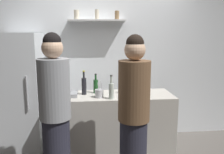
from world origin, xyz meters
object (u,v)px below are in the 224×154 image
refrigerator (22,93)px  utensil_holder (99,93)px  wine_bottle_dark_glass (84,85)px  wine_bottle_green_glass (96,86)px  baking_pan (65,94)px  person_brown_jacket (134,116)px  water_bottle_plastic (139,85)px  wine_bottle_amber_glass (129,85)px  person_grey_hoodie (55,114)px  wine_bottle_pale_glass (111,90)px

refrigerator → utensil_holder: refrigerator is taller
wine_bottle_dark_glass → wine_bottle_green_glass: bearing=21.3°
baking_pan → utensil_holder: bearing=-13.9°
wine_bottle_green_glass → person_brown_jacket: size_ratio=0.16×
baking_pan → person_brown_jacket: (0.81, -0.76, -0.06)m
wine_bottle_dark_glass → water_bottle_plastic: (0.79, 0.04, -0.03)m
refrigerator → wine_bottle_amber_glass: 1.57m
utensil_holder → person_brown_jacket: person_brown_jacket is taller
refrigerator → person_grey_hoodie: (0.61, -0.98, -0.00)m
wine_bottle_green_glass → person_brown_jacket: 0.98m
refrigerator → wine_bottle_amber_glass: bearing=-10.3°
utensil_holder → water_bottle_plastic: size_ratio=0.94×
water_bottle_plastic → utensil_holder: bearing=-159.2°
baking_pan → person_brown_jacket: 1.11m
person_grey_hoodie → wine_bottle_green_glass: bearing=158.9°
refrigerator → wine_bottle_pale_glass: 1.38m
water_bottle_plastic → person_brown_jacket: person_brown_jacket is taller
wine_bottle_green_glass → baking_pan: bearing=-162.6°
wine_bottle_dark_glass → wine_bottle_amber_glass: 0.62m
baking_pan → utensil_holder: size_ratio=1.53×
baking_pan → water_bottle_plastic: bearing=5.9°
water_bottle_plastic → person_brown_jacket: (-0.25, -0.87, -0.14)m
wine_bottle_pale_glass → person_grey_hoodie: 0.81m
wine_bottle_dark_glass → water_bottle_plastic: 0.79m
wine_bottle_dark_glass → person_grey_hoodie: (-0.30, -0.72, -0.15)m
person_grey_hoodie → person_brown_jacket: 0.85m
wine_bottle_pale_glass → baking_pan: bearing=162.1°
refrigerator → utensil_holder: bearing=-21.4°
refrigerator → wine_bottle_dark_glass: refrigerator is taller
refrigerator → water_bottle_plastic: size_ratio=7.37×
refrigerator → wine_bottle_green_glass: 1.10m
utensil_holder → wine_bottle_green_glass: 0.26m
baking_pan → person_brown_jacket: bearing=-43.5°
wine_bottle_green_glass → refrigerator: bearing=170.1°
person_brown_jacket → wine_bottle_amber_glass: bearing=-91.5°
utensil_holder → water_bottle_plastic: water_bottle_plastic is taller
refrigerator → utensil_holder: size_ratio=7.86×
utensil_holder → wine_bottle_green_glass: (-0.04, 0.25, 0.05)m
baking_pan → wine_bottle_pale_glass: (0.62, -0.20, 0.09)m
wine_bottle_amber_glass → person_brown_jacket: bearing=-95.6°
refrigerator → wine_bottle_dark_glass: (0.91, -0.25, 0.15)m
wine_bottle_amber_glass → water_bottle_plastic: size_ratio=1.40×
water_bottle_plastic → person_brown_jacket: 0.92m
wine_bottle_dark_glass → wine_bottle_pale_glass: 0.45m
water_bottle_plastic → person_grey_hoodie: bearing=-145.0°
baking_pan → wine_bottle_dark_glass: size_ratio=1.01×
wine_bottle_amber_glass → utensil_holder: bearing=-159.6°
utensil_holder → person_brown_jacket: 0.74m
wine_bottle_pale_glass → wine_bottle_dark_glass: bearing=143.0°
baking_pan → wine_bottle_pale_glass: size_ratio=1.08×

